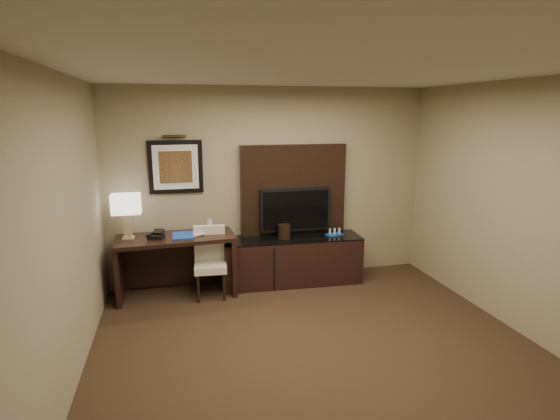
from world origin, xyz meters
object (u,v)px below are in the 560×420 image
object	(u,v)px
credenza	(292,260)
table_lamp	(127,217)
desk_chair	(210,266)
ice_bucket	(284,231)
desk_phone	(156,235)
tv	(295,210)
desk	(177,266)
minibar_tray	(335,232)
water_bottle	(210,227)

from	to	relation	value
credenza	table_lamp	size ratio (longest dim) A/B	3.42
desk_chair	ice_bucket	xyz separation A→B (m)	(1.04, 0.22, 0.33)
credenza	desk_chair	distance (m)	1.18
desk_phone	desk_chair	bearing A→B (deg)	6.40
tv	desk_phone	xyz separation A→B (m)	(-1.89, -0.24, -0.18)
desk	minibar_tray	size ratio (longest dim) A/B	6.40
desk_chair	minibar_tray	xyz separation A→B (m)	(1.76, 0.20, 0.28)
ice_bucket	minibar_tray	size ratio (longest dim) A/B	0.84
water_bottle	ice_bucket	size ratio (longest dim) A/B	0.97
desk_phone	tv	bearing A→B (deg)	25.05
credenza	ice_bucket	world-z (taller)	ice_bucket
desk_phone	table_lamp	bearing A→B (deg)	-177.05
desk	ice_bucket	world-z (taller)	ice_bucket
table_lamp	ice_bucket	size ratio (longest dim) A/B	2.86
desk_phone	ice_bucket	bearing A→B (deg)	20.80
desk	credenza	distance (m)	1.57
credenza	minibar_tray	bearing A→B (deg)	0.09
tv	ice_bucket	xyz separation A→B (m)	(-0.20, -0.15, -0.27)
tv	desk_phone	world-z (taller)	tv
credenza	table_lamp	xyz separation A→B (m)	(-2.15, -0.00, 0.75)
tv	minibar_tray	distance (m)	0.64
table_lamp	desk_phone	size ratio (longest dim) A/B	3.08
desk	water_bottle	world-z (taller)	water_bottle
desk_phone	ice_bucket	world-z (taller)	desk_phone
credenza	table_lamp	world-z (taller)	table_lamp
desk_phone	water_bottle	world-z (taller)	water_bottle
table_lamp	water_bottle	xyz separation A→B (m)	(1.02, -0.02, -0.18)
desk	ice_bucket	bearing A→B (deg)	-1.43
desk_chair	tv	bearing A→B (deg)	20.95
water_bottle	minibar_tray	distance (m)	1.75
desk_chair	ice_bucket	size ratio (longest dim) A/B	4.32
desk_chair	table_lamp	world-z (taller)	table_lamp
desk_phone	water_bottle	size ratio (longest dim) A/B	0.96
tv	table_lamp	world-z (taller)	table_lamp
tv	minibar_tray	size ratio (longest dim) A/B	4.30
tv	ice_bucket	distance (m)	0.36
tv	table_lamp	size ratio (longest dim) A/B	1.79
credenza	tv	size ratio (longest dim) A/B	1.91
desk_chair	minibar_tray	distance (m)	1.80
credenza	minibar_tray	size ratio (longest dim) A/B	8.21
credenza	water_bottle	xyz separation A→B (m)	(-1.13, -0.02, 0.56)
table_lamp	minibar_tray	size ratio (longest dim) A/B	2.40
minibar_tray	desk	bearing A→B (deg)	-179.47
desk	minibar_tray	world-z (taller)	desk
tv	minibar_tray	xyz separation A→B (m)	(0.53, -0.17, -0.32)
credenza	water_bottle	distance (m)	1.26
desk	tv	world-z (taller)	tv
table_lamp	minibar_tray	bearing A→B (deg)	-0.53
table_lamp	water_bottle	size ratio (longest dim) A/B	2.96
table_lamp	ice_bucket	bearing A→B (deg)	-0.18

